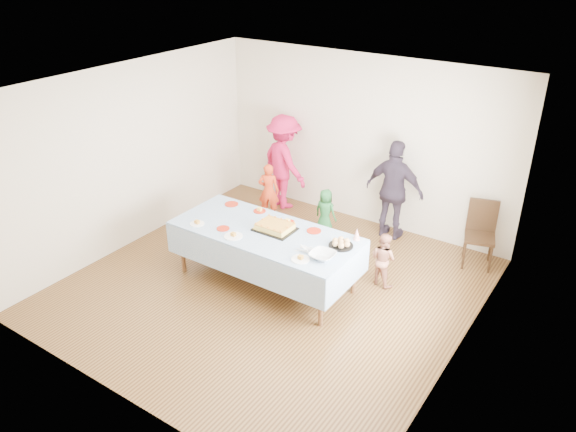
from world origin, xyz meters
name	(u,v)px	position (x,y,z in m)	size (l,w,h in m)	color
ground	(272,286)	(0.00, 0.00, 0.00)	(5.00, 5.00, 0.00)	#432813
room_walls	(274,165)	(0.05, 0.00, 1.77)	(5.04, 5.04, 2.72)	beige
party_table	(265,234)	(-0.14, 0.07, 0.72)	(2.50, 1.10, 0.78)	brown
birthday_cake	(275,227)	(-0.05, 0.16, 0.82)	(0.52, 0.40, 0.09)	black
rolls_tray	(341,243)	(0.88, 0.27, 0.82)	(0.31, 0.31, 0.09)	black
punch_bowl	(323,255)	(0.84, -0.11, 0.82)	(0.31, 0.31, 0.08)	silver
party_hat	(357,234)	(0.96, 0.53, 0.86)	(0.09, 0.09, 0.16)	white
fork_pile	(304,248)	(0.56, -0.08, 0.81)	(0.24, 0.18, 0.07)	white
plate_red_far_a	(231,204)	(-1.01, 0.45, 0.79)	(0.20, 0.20, 0.01)	#B6200D
plate_red_far_b	(260,211)	(-0.55, 0.49, 0.79)	(0.18, 0.18, 0.01)	#B6200D
plate_red_far_c	(287,222)	(-0.02, 0.42, 0.79)	(0.20, 0.20, 0.01)	#B6200D
plate_red_far_d	(314,231)	(0.40, 0.41, 0.79)	(0.19, 0.19, 0.01)	#B6200D
plate_red_near	(223,228)	(-0.63, -0.20, 0.79)	(0.17, 0.17, 0.01)	#B6200D
plate_white_left	(197,224)	(-1.01, -0.29, 0.79)	(0.19, 0.19, 0.01)	white
plate_white_mid	(233,236)	(-0.39, -0.29, 0.79)	(0.24, 0.24, 0.01)	white
plate_white_right	(300,259)	(0.64, -0.29, 0.79)	(0.23, 0.23, 0.01)	white
dining_chair	(481,230)	(2.08, 2.18, 0.53)	(0.51, 0.51, 0.95)	black
toddler_left	(269,191)	(-1.25, 1.68, 0.47)	(0.35, 0.23, 0.95)	red
toddler_mid	(325,212)	(-0.19, 1.72, 0.37)	(0.36, 0.24, 0.75)	#236931
toddler_right	(383,259)	(1.19, 0.90, 0.38)	(0.37, 0.29, 0.76)	#AD6A51
adult_left	(284,162)	(-1.29, 2.20, 0.81)	(1.05, 0.60, 1.62)	#C9194E
adult_right	(394,190)	(0.72, 2.20, 0.78)	(0.92, 0.38, 1.57)	#342939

